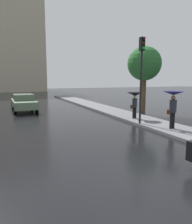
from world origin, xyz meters
TOP-DOWN VIEW (x-y plane):
  - ground at (0.00, 0.00)m, footprint 120.00×120.00m
  - car_green_near_kerb at (-1.71, 15.22)m, footprint 1.97×4.58m
  - pedestrian_with_umbrella_near at (4.75, 7.84)m, footprint 1.05×1.05m
  - pedestrian_with_umbrella_far at (4.92, 4.42)m, footprint 1.08×1.08m
  - traffic_light at (4.13, 6.23)m, footprint 0.26×0.39m
  - street_tree_near at (6.86, 9.93)m, footprint 2.60×2.60m
  - distant_tower at (-2.38, 49.33)m, footprint 15.84×11.05m

SIDE VIEW (x-z plane):
  - ground at x=0.00m, z-range 0.00..0.00m
  - car_green_near_kerb at x=-1.71m, z-range 0.03..1.47m
  - pedestrian_with_umbrella_near at x=4.75m, z-range 0.68..2.42m
  - pedestrian_with_umbrella_far at x=4.92m, z-range 0.71..2.69m
  - traffic_light at x=4.13m, z-range 1.05..5.98m
  - street_tree_near at x=6.86m, z-range 1.25..6.47m
  - distant_tower at x=-2.38m, z-range -3.20..23.81m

